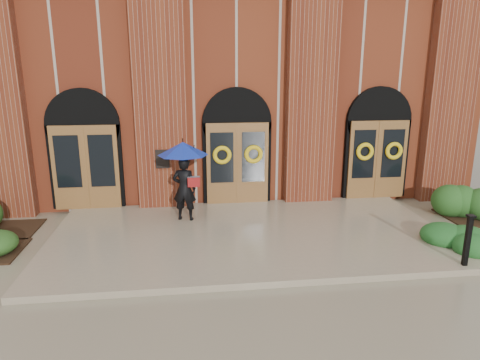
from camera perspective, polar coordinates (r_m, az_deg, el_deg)
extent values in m
plane|color=gray|center=(10.98, 1.37, -8.01)|extent=(90.00, 90.00, 0.00)
cube|color=gray|center=(11.09, 1.25, -7.35)|extent=(10.00, 5.30, 0.15)
cube|color=maroon|center=(18.99, -2.62, 12.46)|extent=(16.00, 12.00, 7.00)
cube|color=black|center=(12.77, -10.30, 2.77)|extent=(0.40, 0.05, 0.55)
cube|color=maroon|center=(12.78, -10.63, 11.15)|extent=(1.50, 0.45, 7.00)
cube|color=maroon|center=(13.30, 9.50, 11.33)|extent=(1.50, 0.45, 7.00)
cube|color=maroon|center=(15.20, 26.27, 10.44)|extent=(1.50, 0.45, 7.00)
cube|color=brown|center=(13.37, -19.87, 1.56)|extent=(1.90, 0.10, 2.50)
cylinder|color=black|center=(13.30, -20.21, 6.95)|extent=(2.10, 0.22, 2.10)
cube|color=brown|center=(13.12, -0.34, 2.22)|extent=(1.90, 0.10, 2.50)
cylinder|color=black|center=(13.05, -0.42, 7.72)|extent=(2.10, 0.22, 2.10)
cube|color=brown|center=(14.36, 17.81, 2.59)|extent=(1.90, 0.10, 2.50)
cylinder|color=black|center=(14.29, 17.97, 7.62)|extent=(2.10, 0.22, 2.10)
torus|color=yellow|center=(12.90, -2.40, 3.34)|extent=(0.57, 0.13, 0.57)
torus|color=yellow|center=(13.01, 1.82, 3.45)|extent=(0.57, 0.13, 0.57)
torus|color=yellow|center=(14.00, 16.32, 3.66)|extent=(0.57, 0.13, 0.57)
torus|color=yellow|center=(14.40, 19.84, 3.68)|extent=(0.57, 0.13, 0.57)
imported|color=black|center=(11.81, -7.43, -1.16)|extent=(0.73, 0.56, 1.77)
cone|color=#142C9D|center=(11.56, -7.61, 4.19)|extent=(1.65, 1.65, 0.35)
cylinder|color=black|center=(11.60, -7.29, 1.86)|extent=(0.02, 0.02, 0.59)
cube|color=#A3A5A8|center=(11.61, -6.19, -0.19)|extent=(0.36, 0.24, 0.26)
cube|color=maroon|center=(11.52, -6.18, -0.31)|extent=(0.33, 0.10, 0.26)
cube|color=black|center=(10.31, 28.06, -7.23)|extent=(0.11, 0.11, 1.09)
cube|color=black|center=(10.13, 28.44, -4.25)|extent=(0.17, 0.17, 0.04)
ellipsoid|color=#1D511E|center=(11.62, 28.39, -7.12)|extent=(1.53, 1.31, 0.54)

